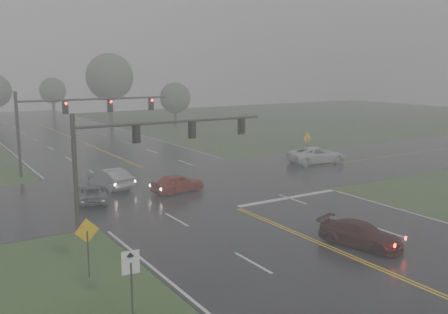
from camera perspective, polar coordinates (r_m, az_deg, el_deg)
ground at (r=23.04m, az=21.92°, el=-13.75°), size 180.00×180.00×0.00m
main_road at (r=37.61m, az=-3.42°, el=-3.80°), size 18.00×160.00×0.02m
cross_street at (r=39.33m, az=-4.81°, el=-3.19°), size 120.00×14.00×0.02m
stop_bar at (r=35.54m, az=7.37°, el=-4.69°), size 8.50×0.50×0.01m
sedan_maroon at (r=26.95m, az=15.27°, el=-9.84°), size 2.99×4.67×1.26m
sedan_red at (r=37.00m, az=-5.30°, el=-4.06°), size 4.19×2.10×1.37m
sedan_silver at (r=39.15m, az=-12.99°, el=-3.49°), size 2.60×4.92×1.54m
car_grey at (r=35.47m, az=-14.79°, el=-4.98°), size 3.02×4.56×1.16m
pickup_white at (r=48.91m, az=10.54°, el=-0.69°), size 5.98×3.48×1.56m
signal_gantry_near at (r=29.38m, az=-9.60°, el=1.45°), size 12.32×0.29×6.65m
signal_gantry_far at (r=45.36m, az=-17.35°, el=4.64°), size 13.48×0.36×7.17m
sign_diamond_west at (r=22.66m, az=-15.36°, el=-8.89°), size 1.11×0.15×2.66m
sign_arrow_white at (r=18.07m, az=-10.57°, el=-13.05°), size 0.63×0.13×2.83m
sign_diamond_east at (r=49.12m, az=9.50°, el=1.75°), size 1.22×0.31×2.97m
tree_ne_a at (r=86.17m, az=-12.94°, el=8.90°), size 7.84×7.84×11.51m
tree_e_near at (r=76.92m, az=-5.60°, el=6.73°), size 4.70×4.70×6.91m
tree_n_far at (r=101.64m, az=-19.00°, el=7.19°), size 4.96×4.96×7.28m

